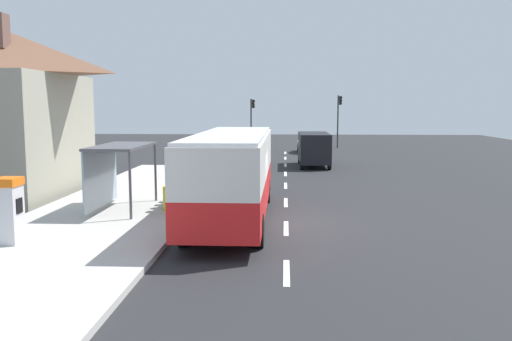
# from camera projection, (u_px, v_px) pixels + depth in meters

# --- Properties ---
(ground_plane) EXTENTS (56.00, 92.00, 0.04)m
(ground_plane) POSITION_uv_depth(u_px,v_px,m) (281.00, 174.00, 33.64)
(ground_plane) COLOR #262628
(sidewalk_platform) EXTENTS (6.20, 30.00, 0.18)m
(sidewalk_platform) POSITION_uv_depth(u_px,v_px,m) (121.00, 208.00, 22.06)
(sidewalk_platform) COLOR beige
(sidewalk_platform) RESTS_ON ground
(lane_stripe_seg_0) EXTENTS (0.16, 2.20, 0.01)m
(lane_stripe_seg_0) POSITION_uv_depth(u_px,v_px,m) (286.00, 272.00, 13.79)
(lane_stripe_seg_0) COLOR silver
(lane_stripe_seg_0) RESTS_ON ground
(lane_stripe_seg_1) EXTENTS (0.16, 2.20, 0.01)m
(lane_stripe_seg_1) POSITION_uv_depth(u_px,v_px,m) (286.00, 228.00, 18.75)
(lane_stripe_seg_1) COLOR silver
(lane_stripe_seg_1) RESTS_ON ground
(lane_stripe_seg_2) EXTENTS (0.16, 2.20, 0.01)m
(lane_stripe_seg_2) POSITION_uv_depth(u_px,v_px,m) (286.00, 203.00, 23.71)
(lane_stripe_seg_2) COLOR silver
(lane_stripe_seg_2) RESTS_ON ground
(lane_stripe_seg_3) EXTENTS (0.16, 2.20, 0.01)m
(lane_stripe_seg_3) POSITION_uv_depth(u_px,v_px,m) (286.00, 186.00, 28.66)
(lane_stripe_seg_3) COLOR silver
(lane_stripe_seg_3) RESTS_ON ground
(lane_stripe_seg_4) EXTENTS (0.16, 2.20, 0.01)m
(lane_stripe_seg_4) POSITION_uv_depth(u_px,v_px,m) (285.00, 174.00, 33.62)
(lane_stripe_seg_4) COLOR silver
(lane_stripe_seg_4) RESTS_ON ground
(lane_stripe_seg_5) EXTENTS (0.16, 2.20, 0.01)m
(lane_stripe_seg_5) POSITION_uv_depth(u_px,v_px,m) (285.00, 165.00, 38.58)
(lane_stripe_seg_5) COLOR silver
(lane_stripe_seg_5) RESTS_ON ground
(lane_stripe_seg_6) EXTENTS (0.16, 2.20, 0.01)m
(lane_stripe_seg_6) POSITION_uv_depth(u_px,v_px,m) (285.00, 158.00, 43.54)
(lane_stripe_seg_6) COLOR silver
(lane_stripe_seg_6) RESTS_ON ground
(lane_stripe_seg_7) EXTENTS (0.16, 2.20, 0.01)m
(lane_stripe_seg_7) POSITION_uv_depth(u_px,v_px,m) (285.00, 153.00, 48.50)
(lane_stripe_seg_7) COLOR silver
(lane_stripe_seg_7) RESTS_ON ground
(bus) EXTENTS (2.56, 11.02, 3.21)m
(bus) POSITION_uv_depth(u_px,v_px,m) (232.00, 171.00, 19.79)
(bus) COLOR red
(bus) RESTS_ON ground
(white_van) EXTENTS (2.07, 5.22, 2.30)m
(white_van) POSITION_uv_depth(u_px,v_px,m) (314.00, 147.00, 37.65)
(white_van) COLOR black
(white_van) RESTS_ON ground
(sedan_near) EXTENTS (1.90, 4.43, 1.52)m
(sedan_near) POSITION_uv_depth(u_px,v_px,m) (308.00, 144.00, 48.86)
(sedan_near) COLOR #B7B7BC
(sedan_near) RESTS_ON ground
(ticket_machine) EXTENTS (0.66, 0.76, 1.94)m
(ticket_machine) POSITION_uv_depth(u_px,v_px,m) (9.00, 210.00, 15.90)
(ticket_machine) COLOR silver
(ticket_machine) RESTS_ON sidewalk_platform
(recycling_bin_yellow) EXTENTS (0.52, 0.52, 0.95)m
(recycling_bin_yellow) POSITION_uv_depth(u_px,v_px,m) (170.00, 198.00, 20.93)
(recycling_bin_yellow) COLOR yellow
(recycling_bin_yellow) RESTS_ON sidewalk_platform
(recycling_bin_blue) EXTENTS (0.52, 0.52, 0.95)m
(recycling_bin_blue) POSITION_uv_depth(u_px,v_px,m) (173.00, 195.00, 21.62)
(recycling_bin_blue) COLOR blue
(recycling_bin_blue) RESTS_ON sidewalk_platform
(recycling_bin_red) EXTENTS (0.52, 0.52, 0.95)m
(recycling_bin_red) POSITION_uv_depth(u_px,v_px,m) (177.00, 193.00, 22.32)
(recycling_bin_red) COLOR red
(recycling_bin_red) RESTS_ON sidewalk_platform
(recycling_bin_green) EXTENTS (0.52, 0.52, 0.95)m
(recycling_bin_green) POSITION_uv_depth(u_px,v_px,m) (180.00, 190.00, 23.01)
(recycling_bin_green) COLOR green
(recycling_bin_green) RESTS_ON sidewalk_platform
(traffic_light_near_side) EXTENTS (0.49, 0.28, 5.17)m
(traffic_light_near_side) POSITION_uv_depth(u_px,v_px,m) (339.00, 113.00, 53.66)
(traffic_light_near_side) COLOR #2D2D2D
(traffic_light_near_side) RESTS_ON ground
(traffic_light_far_side) EXTENTS (0.49, 0.28, 4.84)m
(traffic_light_far_side) POSITION_uv_depth(u_px,v_px,m) (252.00, 115.00, 54.92)
(traffic_light_far_side) COLOR #2D2D2D
(traffic_light_far_side) RESTS_ON ground
(bus_shelter) EXTENTS (1.80, 4.00, 2.50)m
(bus_shelter) POSITION_uv_depth(u_px,v_px,m) (114.00, 160.00, 21.13)
(bus_shelter) COLOR #4C4C51
(bus_shelter) RESTS_ON sidewalk_platform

